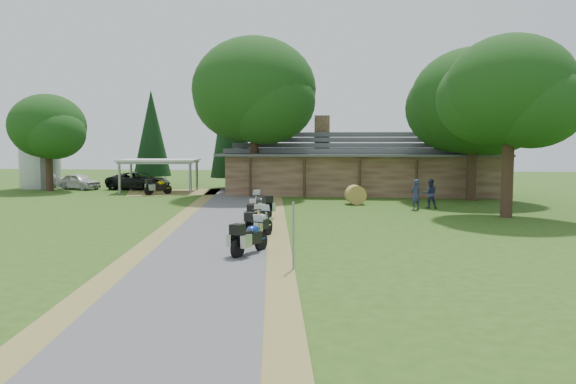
# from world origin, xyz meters

# --- Properties ---
(ground) EXTENTS (120.00, 120.00, 0.00)m
(ground) POSITION_xyz_m (0.00, 0.00, 0.00)
(ground) COLOR #2F4D15
(ground) RESTS_ON ground
(driveway) EXTENTS (51.95, 51.95, 0.00)m
(driveway) POSITION_xyz_m (-0.50, 4.00, 0.00)
(driveway) COLOR #4C4C4F
(driveway) RESTS_ON ground
(lodge) EXTENTS (21.40, 9.40, 4.90)m
(lodge) POSITION_xyz_m (6.00, 24.00, 2.45)
(lodge) COLOR brown
(lodge) RESTS_ON ground
(silo) EXTENTS (3.67, 3.67, 7.02)m
(silo) POSITION_xyz_m (-21.88, 25.56, 3.51)
(silo) COLOR gray
(silo) RESTS_ON ground
(carport) EXTENTS (6.61, 4.84, 2.66)m
(carport) POSITION_xyz_m (-10.11, 22.99, 1.33)
(carport) COLOR silver
(carport) RESTS_ON ground
(car_white_sedan) EXTENTS (4.02, 5.61, 1.72)m
(car_white_sedan) POSITION_xyz_m (-17.88, 24.66, 0.86)
(car_white_sedan) COLOR silver
(car_white_sedan) RESTS_ON ground
(car_dark_suv) EXTENTS (3.29, 6.18, 2.25)m
(car_dark_suv) POSITION_xyz_m (-12.65, 24.94, 1.13)
(car_dark_suv) COLOR black
(car_dark_suv) RESTS_ON ground
(motorcycle_row_a) EXTENTS (1.34, 2.07, 1.35)m
(motorcycle_row_a) POSITION_xyz_m (1.79, -1.59, 0.67)
(motorcycle_row_a) COLOR navy
(motorcycle_row_a) RESTS_ON ground
(motorcycle_row_b) EXTENTS (1.20, 2.04, 1.33)m
(motorcycle_row_b) POSITION_xyz_m (1.58, 1.87, 0.66)
(motorcycle_row_b) COLOR #ADAFB4
(motorcycle_row_b) RESTS_ON ground
(motorcycle_row_c) EXTENTS (1.21, 1.80, 1.18)m
(motorcycle_row_c) POSITION_xyz_m (1.36, 3.49, 0.59)
(motorcycle_row_c) COLOR #C78E0C
(motorcycle_row_c) RESTS_ON ground
(motorcycle_row_d) EXTENTS (0.73, 1.78, 1.19)m
(motorcycle_row_d) POSITION_xyz_m (0.58, 5.68, 0.59)
(motorcycle_row_d) COLOR #BB2E10
(motorcycle_row_d) RESTS_ON ground
(motorcycle_row_e) EXTENTS (1.70, 2.07, 1.40)m
(motorcycle_row_e) POSITION_xyz_m (0.60, 8.39, 0.70)
(motorcycle_row_e) COLOR black
(motorcycle_row_e) RESTS_ON ground
(motorcycle_carport_a) EXTENTS (1.85, 1.96, 1.39)m
(motorcycle_carport_a) POSITION_xyz_m (-9.39, 20.58, 0.70)
(motorcycle_carport_a) COLOR #CAAC00
(motorcycle_carport_a) RESTS_ON ground
(person_a) EXTENTS (0.76, 0.72, 2.16)m
(person_a) POSITION_xyz_m (9.22, 12.81, 1.08)
(person_a) COLOR #2C3153
(person_a) RESTS_ON ground
(person_b) EXTENTS (0.61, 0.45, 2.11)m
(person_b) POSITION_xyz_m (10.17, 13.68, 1.05)
(person_b) COLOR #2C3153
(person_b) RESTS_ON ground
(hay_bale) EXTENTS (1.42, 1.34, 1.24)m
(hay_bale) POSITION_xyz_m (5.67, 15.48, 0.62)
(hay_bale) COLOR olive
(hay_bale) RESTS_ON ground
(sign_post) EXTENTS (0.39, 0.06, 2.16)m
(sign_post) POSITION_xyz_m (3.59, -3.86, 1.08)
(sign_post) COLOR gray
(sign_post) RESTS_ON ground
(oak_lodge_left) EXTENTS (9.17, 9.17, 12.73)m
(oak_lodge_left) POSITION_xyz_m (-1.81, 20.31, 6.37)
(oak_lodge_left) COLOR #123810
(oak_lodge_left) RESTS_ON ground
(oak_lodge_right) EXTENTS (8.60, 8.60, 11.04)m
(oak_lodge_right) POSITION_xyz_m (13.67, 18.86, 5.52)
(oak_lodge_right) COLOR #123810
(oak_lodge_right) RESTS_ON ground
(oak_driveway) EXTENTS (6.84, 6.84, 10.93)m
(oak_driveway) POSITION_xyz_m (13.68, 9.94, 5.47)
(oak_driveway) COLOR #123810
(oak_driveway) RESTS_ON ground
(oak_silo) EXTENTS (6.21, 6.21, 8.67)m
(oak_silo) POSITION_xyz_m (-19.59, 22.97, 4.33)
(oak_silo) COLOR #123810
(oak_silo) RESTS_ON ground
(cedar_near) EXTENTS (3.77, 3.77, 12.84)m
(cedar_near) POSITION_xyz_m (-5.00, 27.15, 6.42)
(cedar_near) COLOR black
(cedar_near) RESTS_ON ground
(cedar_far) EXTENTS (3.47, 3.47, 8.89)m
(cedar_far) POSITION_xyz_m (-13.05, 29.43, 4.45)
(cedar_far) COLOR black
(cedar_far) RESTS_ON ground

